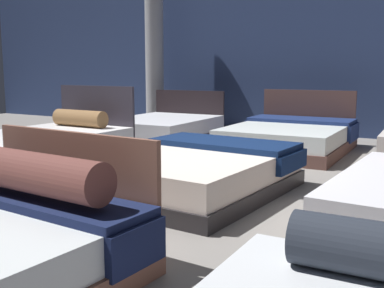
{
  "coord_description": "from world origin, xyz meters",
  "views": [
    {
      "loc": [
        2.33,
        -3.93,
        1.22
      ],
      "look_at": [
        -0.32,
        0.59,
        0.4
      ],
      "focal_mm": 44.04,
      "sensor_mm": 36.0,
      "label": 1
    }
  ],
  "objects": [
    {
      "name": "support_pillar",
      "position": [
        -3.43,
        4.31,
        1.75
      ],
      "size": [
        0.38,
        0.38,
        3.5
      ],
      "primitive_type": "cylinder",
      "color": "#99999E",
      "rests_on": "ground_plane"
    },
    {
      "name": "bed_7",
      "position": [
        0.04,
        2.89,
        0.21
      ],
      "size": [
        1.73,
        2.22,
        0.89
      ],
      "rotation": [
        0.0,
        0.0,
        0.03
      ],
      "color": "brown",
      "rests_on": "ground_plane"
    },
    {
      "name": "bed_4",
      "position": [
        0.0,
        0.08,
        0.2
      ],
      "size": [
        1.74,
        2.09,
        0.45
      ],
      "rotation": [
        0.0,
        0.0,
        -0.05
      ],
      "color": "black",
      "rests_on": "ground_plane"
    },
    {
      "name": "bed_6",
      "position": [
        -2.23,
        2.84,
        0.2
      ],
      "size": [
        1.63,
        2.07,
        0.83
      ],
      "rotation": [
        0.0,
        0.0,
        0.04
      ],
      "color": "black",
      "rests_on": "ground_plane"
    },
    {
      "name": "showroom_back_wall",
      "position": [
        0.0,
        4.94,
        1.75
      ],
      "size": [
        18.0,
        0.06,
        3.5
      ],
      "primitive_type": "cube",
      "color": "navy",
      "rests_on": "ground_plane"
    },
    {
      "name": "ground_plane",
      "position": [
        0.0,
        0.0,
        -0.01
      ],
      "size": [
        18.0,
        18.0,
        0.02
      ],
      "primitive_type": "cube",
      "color": "gray"
    },
    {
      "name": "bed_3",
      "position": [
        -2.22,
        0.1,
        0.25
      ],
      "size": [
        1.45,
        2.19,
        1.0
      ],
      "rotation": [
        0.0,
        0.0,
        -0.01
      ],
      "color": "#312D37",
      "rests_on": "ground_plane"
    }
  ]
}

